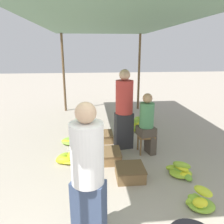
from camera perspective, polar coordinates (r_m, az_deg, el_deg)
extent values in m
cylinder|color=brown|center=(7.94, -12.51, 9.75)|extent=(0.08, 0.08, 2.69)
cylinder|color=brown|center=(8.09, 7.06, 10.11)|extent=(0.08, 0.08, 2.69)
cube|color=#567A60|center=(4.75, -0.60, 22.61)|extent=(3.09, 6.70, 0.04)
cube|color=#384766|center=(2.74, -6.00, -24.40)|extent=(0.42, 0.33, 0.78)
cylinder|color=white|center=(2.34, -6.53, -10.75)|extent=(0.46, 0.46, 0.67)
sphere|color=tan|center=(2.18, -6.90, -0.19)|extent=(0.22, 0.22, 0.22)
cube|color=brown|center=(4.74, 8.83, -6.14)|extent=(0.34, 0.34, 0.04)
cylinder|color=brown|center=(4.67, 7.50, -9.17)|extent=(0.04, 0.04, 0.37)
cylinder|color=brown|center=(4.74, 10.74, -8.95)|extent=(0.04, 0.04, 0.37)
cylinder|color=brown|center=(4.91, 6.78, -7.83)|extent=(0.04, 0.04, 0.37)
cylinder|color=brown|center=(4.98, 9.87, -7.65)|extent=(0.04, 0.04, 0.37)
cube|color=#4C4238|center=(4.82, 9.96, -8.21)|extent=(0.21, 0.33, 0.41)
cube|color=#4C4238|center=(4.70, 8.88, -4.90)|extent=(0.41, 0.41, 0.18)
cylinder|color=#4C8C59|center=(4.59, 9.07, -0.82)|extent=(0.36, 0.36, 0.52)
sphere|color=tan|center=(4.50, 9.27, 3.57)|extent=(0.20, 0.20, 0.20)
ellipsoid|color=yellow|center=(6.60, -8.14, -2.67)|extent=(0.25, 0.19, 0.13)
ellipsoid|color=#80B835|center=(6.43, -7.87, -3.16)|extent=(0.33, 0.16, 0.09)
ellipsoid|color=#77B437|center=(6.55, -8.65, -2.52)|extent=(0.28, 0.23, 0.11)
ellipsoid|color=#94C032|center=(6.64, -9.59, -2.74)|extent=(0.26, 0.27, 0.09)
ellipsoid|color=#72B238|center=(6.51, -8.81, -1.98)|extent=(0.28, 0.31, 0.09)
ellipsoid|color=#89BB34|center=(6.52, -9.95, -2.94)|extent=(0.26, 0.29, 0.10)
ellipsoid|color=#82B835|center=(6.58, -8.93, -2.90)|extent=(0.47, 0.41, 0.10)
ellipsoid|color=yellow|center=(5.58, -9.67, -6.39)|extent=(0.35, 0.30, 0.11)
ellipsoid|color=#7AB536|center=(5.49, -10.10, -6.15)|extent=(0.26, 0.26, 0.14)
ellipsoid|color=yellow|center=(5.35, -9.65, -6.61)|extent=(0.29, 0.15, 0.13)
ellipsoid|color=yellow|center=(5.32, -11.66, -7.72)|extent=(0.34, 0.27, 0.10)
ellipsoid|color=#7FB735|center=(5.37, -10.18, -7.38)|extent=(0.54, 0.48, 0.10)
ellipsoid|color=yellow|center=(4.60, -10.59, -10.91)|extent=(0.16, 0.29, 0.12)
ellipsoid|color=#83B935|center=(4.72, -10.43, -10.83)|extent=(0.18, 0.29, 0.10)
ellipsoid|color=#9DC330|center=(4.58, -12.68, -11.33)|extent=(0.33, 0.35, 0.13)
ellipsoid|color=#7DB636|center=(4.52, -10.09, -11.43)|extent=(0.23, 0.33, 0.10)
ellipsoid|color=#C9D528|center=(4.63, -10.06, -10.92)|extent=(0.20, 0.30, 0.10)
ellipsoid|color=yellow|center=(4.47, -12.56, -12.26)|extent=(0.33, 0.19, 0.15)
ellipsoid|color=yellow|center=(4.57, -10.39, -11.76)|extent=(0.55, 0.48, 0.10)
ellipsoid|color=yellow|center=(3.45, 22.04, -21.10)|extent=(0.23, 0.17, 0.14)
ellipsoid|color=#90BE32|center=(3.53, 21.75, -20.66)|extent=(0.13, 0.30, 0.10)
ellipsoid|color=#B9CE2B|center=(3.46, 22.71, -18.54)|extent=(0.26, 0.29, 0.13)
ellipsoid|color=#87BA34|center=(3.54, 20.93, -20.74)|extent=(0.23, 0.29, 0.12)
ellipsoid|color=#95C031|center=(3.57, 20.54, -21.03)|extent=(0.26, 0.15, 0.14)
ellipsoid|color=#85BA34|center=(3.58, 22.27, -21.52)|extent=(0.38, 0.34, 0.10)
ellipsoid|color=yellow|center=(4.15, 18.55, -15.31)|extent=(0.22, 0.13, 0.12)
ellipsoid|color=#75B337|center=(4.12, 19.18, -15.81)|extent=(0.15, 0.22, 0.10)
ellipsoid|color=#8FBE32|center=(4.12, 17.75, -13.07)|extent=(0.32, 0.27, 0.12)
ellipsoid|color=#9EC430|center=(4.29, 16.08, -13.97)|extent=(0.34, 0.22, 0.13)
ellipsoid|color=yellow|center=(4.15, 17.58, -13.57)|extent=(0.26, 0.35, 0.10)
ellipsoid|color=#81B835|center=(4.19, 17.54, -14.55)|extent=(0.28, 0.28, 0.11)
ellipsoid|color=#98C131|center=(4.21, 17.48, -14.92)|extent=(0.40, 0.35, 0.10)
ellipsoid|color=#C5D329|center=(6.13, 7.85, -4.15)|extent=(0.34, 0.17, 0.13)
ellipsoid|color=yellow|center=(6.33, 6.10, -3.33)|extent=(0.32, 0.31, 0.14)
ellipsoid|color=#80B835|center=(5.93, 6.66, -4.12)|extent=(0.26, 0.13, 0.12)
ellipsoid|color=#8CBC33|center=(6.10, 6.31, -2.32)|extent=(0.23, 0.35, 0.11)
ellipsoid|color=#A3C62F|center=(6.15, 7.80, -4.15)|extent=(0.34, 0.35, 0.10)
ellipsoid|color=#87BA34|center=(6.04, 6.07, -2.25)|extent=(0.22, 0.16, 0.11)
ellipsoid|color=yellow|center=(6.12, 6.21, -3.69)|extent=(0.32, 0.33, 0.13)
ellipsoid|color=#CAD528|center=(6.13, 6.21, -4.21)|extent=(0.55, 0.48, 0.10)
ellipsoid|color=#89BB34|center=(6.65, 6.82, -1.76)|extent=(0.27, 0.26, 0.13)
ellipsoid|color=#B2CB2C|center=(6.66, 7.97, -1.60)|extent=(0.30, 0.31, 0.14)
ellipsoid|color=#BDD02A|center=(6.62, 6.79, -2.15)|extent=(0.33, 0.15, 0.14)
ellipsoid|color=#97C131|center=(6.90, 6.61, -1.74)|extent=(0.24, 0.26, 0.14)
ellipsoid|color=#BACF2B|center=(6.78, 7.27, -2.23)|extent=(0.56, 0.49, 0.10)
cube|color=olive|center=(4.47, -1.27, -11.51)|extent=(0.52, 0.52, 0.20)
cube|color=brown|center=(4.42, -1.28, -10.27)|extent=(0.54, 0.54, 0.02)
cube|color=olive|center=(5.39, -2.65, -6.58)|extent=(0.50, 0.50, 0.18)
cube|color=brown|center=(5.36, -2.66, -5.60)|extent=(0.53, 0.53, 0.02)
cube|color=brown|center=(3.94, 4.69, -15.57)|extent=(0.48, 0.48, 0.20)
cube|color=brown|center=(3.89, 4.73, -14.20)|extent=(0.50, 0.50, 0.02)
cube|color=#2D2D33|center=(4.91, 3.10, -4.90)|extent=(0.42, 0.27, 0.82)
cylinder|color=#BF3833|center=(4.69, 3.24, 3.91)|extent=(0.43, 0.43, 0.72)
sphere|color=tan|center=(4.61, 3.34, 9.67)|extent=(0.23, 0.23, 0.23)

